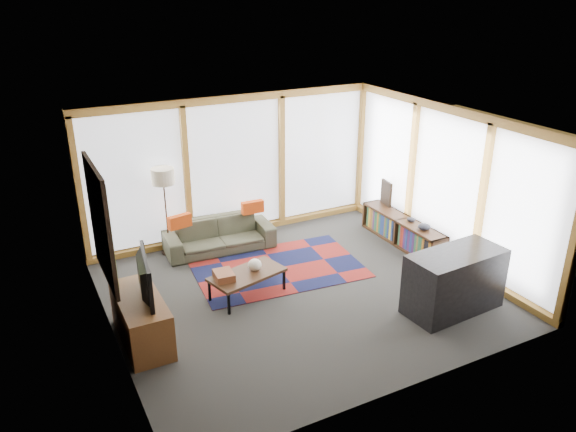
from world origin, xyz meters
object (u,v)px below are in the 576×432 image
television (139,277)px  tv_console (141,319)px  bar_counter (454,281)px  coffee_table (247,284)px  sofa (219,235)px  floor_lamp (166,212)px  bookshelf (402,231)px

television → tv_console: bearing=136.1°
tv_console → bar_counter: (4.13, -1.26, 0.13)m
coffee_table → sofa: bearing=83.3°
tv_console → television: 0.60m
television → floor_lamp: bearing=-14.6°
bookshelf → bar_counter: 2.21m
floor_lamp → bar_counter: bearing=-49.8°
sofa → television: 2.86m
sofa → television: television is taller
sofa → television: (-1.84, -2.09, 0.65)m
tv_console → television: (0.04, 0.03, 0.60)m
coffee_table → bar_counter: bearing=-34.7°
coffee_table → tv_console: size_ratio=0.87×
sofa → floor_lamp: floor_lamp is taller
coffee_table → television: television is taller
sofa → tv_console: size_ratio=1.47×
floor_lamp → tv_console: 2.65m
television → bar_counter: television is taller
sofa → television: bearing=-127.5°
sofa → television: size_ratio=1.92×
bar_counter → coffee_table: bearing=141.7°
sofa → floor_lamp: 1.00m
bookshelf → television: television is taller
bookshelf → bar_counter: (-0.73, -2.08, 0.20)m
floor_lamp → television: 2.58m
coffee_table → tv_console: 1.74m
bookshelf → tv_console: bearing=-170.5°
floor_lamp → television: floor_lamp is taller
sofa → floor_lamp: (-0.83, 0.27, 0.50)m
sofa → bar_counter: 4.07m
floor_lamp → tv_console: floor_lamp is taller
bookshelf → coffee_table: bearing=-173.2°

